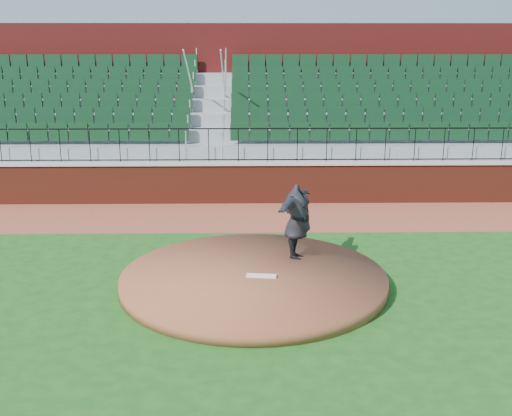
# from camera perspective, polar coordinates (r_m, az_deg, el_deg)

# --- Properties ---
(ground) EXTENTS (90.00, 90.00, 0.00)m
(ground) POSITION_cam_1_polar(r_m,az_deg,el_deg) (12.62, 0.11, -7.49)
(ground) COLOR #194F16
(ground) RESTS_ON ground
(warning_track) EXTENTS (34.00, 3.20, 0.01)m
(warning_track) POSITION_cam_1_polar(r_m,az_deg,el_deg) (17.73, -0.21, -0.76)
(warning_track) COLOR brown
(warning_track) RESTS_ON ground
(field_wall) EXTENTS (34.00, 0.35, 1.20)m
(field_wall) POSITION_cam_1_polar(r_m,az_deg,el_deg) (19.13, -0.27, 2.26)
(field_wall) COLOR maroon
(field_wall) RESTS_ON ground
(wall_cap) EXTENTS (34.00, 0.45, 0.10)m
(wall_cap) POSITION_cam_1_polar(r_m,az_deg,el_deg) (19.00, -0.27, 4.17)
(wall_cap) COLOR #B7B7B7
(wall_cap) RESTS_ON field_wall
(wall_railing) EXTENTS (34.00, 0.05, 1.00)m
(wall_railing) POSITION_cam_1_polar(r_m,az_deg,el_deg) (18.90, -0.28, 5.81)
(wall_railing) COLOR black
(wall_railing) RESTS_ON wall_cap
(seating_stands) EXTENTS (34.00, 5.10, 4.60)m
(seating_stands) POSITION_cam_1_polar(r_m,az_deg,el_deg) (21.53, -0.36, 8.29)
(seating_stands) COLOR gray
(seating_stands) RESTS_ON ground
(concourse_wall) EXTENTS (34.00, 0.50, 5.50)m
(concourse_wall) POSITION_cam_1_polar(r_m,az_deg,el_deg) (24.27, -0.44, 10.12)
(concourse_wall) COLOR maroon
(concourse_wall) RESTS_ON ground
(pitchers_mound) EXTENTS (5.43, 5.43, 0.25)m
(pitchers_mound) POSITION_cam_1_polar(r_m,az_deg,el_deg) (12.79, -0.22, -6.58)
(pitchers_mound) COLOR brown
(pitchers_mound) RESTS_ON ground
(pitching_rubber) EXTENTS (0.62, 0.23, 0.04)m
(pitching_rubber) POSITION_cam_1_polar(r_m,az_deg,el_deg) (12.58, 0.49, -6.25)
(pitching_rubber) COLOR white
(pitching_rubber) RESTS_ON pitchers_mound
(pitcher) EXTENTS (1.21, 2.10, 1.65)m
(pitcher) POSITION_cam_1_polar(r_m,az_deg,el_deg) (13.43, 3.83, -1.25)
(pitcher) COLOR black
(pitcher) RESTS_ON pitchers_mound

